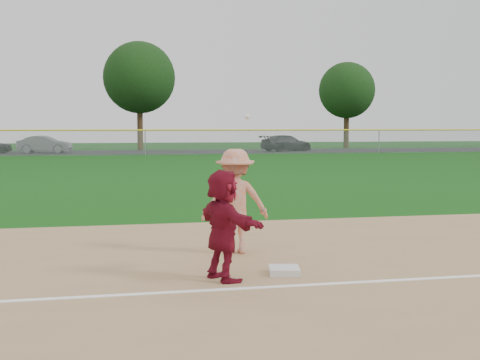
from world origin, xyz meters
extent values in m
plane|color=#0F450D|center=(0.00, 0.00, 0.00)|extent=(160.00, 160.00, 0.00)
cube|color=white|center=(0.00, -0.80, 0.03)|extent=(60.00, 0.10, 0.01)
cube|color=black|center=(0.00, 46.00, 0.01)|extent=(120.00, 10.00, 0.01)
cube|color=silver|center=(0.36, -0.10, 0.07)|extent=(0.53, 0.53, 0.10)
imported|color=maroon|center=(-0.60, -0.26, 0.82)|extent=(0.98, 1.55, 1.60)
imported|color=slate|center=(-8.37, 45.73, 0.75)|extent=(4.68, 2.20, 1.48)
imported|color=black|center=(13.35, 45.83, 0.75)|extent=(5.50, 3.76, 1.48)
imported|color=#AAAAAC|center=(-0.08, 1.54, 0.93)|extent=(1.19, 0.70, 1.82)
sphere|color=white|center=(0.00, 0.87, 2.38)|extent=(0.09, 0.09, 0.09)
plane|color=#999EA0|center=(0.00, 40.00, 1.00)|extent=(110.00, 0.00, 110.00)
cylinder|color=yellow|center=(0.00, 40.00, 2.00)|extent=(110.00, 0.12, 0.12)
cylinder|color=gray|center=(0.00, 40.00, 1.00)|extent=(0.08, 0.08, 2.00)
cylinder|color=gray|center=(20.00, 40.00, 1.00)|extent=(0.08, 0.08, 2.00)
cylinder|color=#382614|center=(0.00, 51.50, 2.05)|extent=(0.56, 0.56, 4.10)
sphere|color=black|center=(0.00, 51.50, 7.08)|extent=(7.00, 7.00, 7.00)
cylinder|color=#322312|center=(22.00, 52.80, 1.82)|extent=(0.56, 0.56, 3.64)
sphere|color=black|center=(22.00, 52.80, 6.19)|extent=(6.00, 6.00, 6.00)
camera|label=1|loc=(-2.03, -8.63, 2.20)|focal=45.00mm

